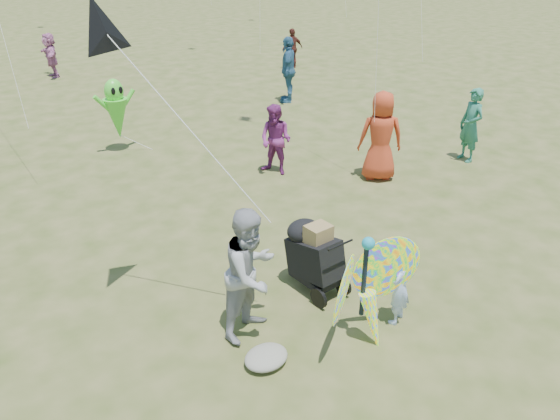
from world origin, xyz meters
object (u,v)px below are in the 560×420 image
at_px(butterfly_kite, 368,292).
at_px(jogging_stroller, 313,253).
at_px(child_girl, 400,287).
at_px(crowd_a, 381,136).
at_px(crowd_c, 288,70).
at_px(crowd_e, 276,140).
at_px(adult_man, 251,273).
at_px(alien_kite, 117,112).
at_px(crowd_j, 51,55).
at_px(crowd_f, 471,125).
at_px(crowd_h, 292,48).

bearing_deg(butterfly_kite, jogging_stroller, 78.45).
xyz_separation_m(child_girl, jogging_stroller, (-0.37, 1.28, 0.07)).
height_order(crowd_a, jogging_stroller, crowd_a).
height_order(crowd_c, crowd_e, crowd_c).
height_order(crowd_c, butterfly_kite, crowd_c).
xyz_separation_m(adult_man, crowd_a, (5.08, 2.30, 0.05)).
relative_size(crowd_a, alien_kite, 1.08).
xyz_separation_m(crowd_a, jogging_stroller, (-3.83, -2.11, -0.32)).
bearing_deg(crowd_c, jogging_stroller, 6.49).
bearing_deg(crowd_j, child_girl, 3.48).
bearing_deg(alien_kite, crowd_j, 80.70).
bearing_deg(crowd_f, crowd_e, -103.06).
bearing_deg(butterfly_kite, alien_kite, 86.00).
bearing_deg(crowd_a, alien_kite, -15.36).
bearing_deg(crowd_e, jogging_stroller, -52.74).
xyz_separation_m(crowd_a, crowd_j, (-2.08, 13.71, -0.16)).
bearing_deg(crowd_j, crowd_h, 68.29).
distance_m(crowd_f, alien_kite, 8.13).
height_order(crowd_j, alien_kite, alien_kite).
distance_m(crowd_a, crowd_f, 2.45).
relative_size(crowd_a, crowd_c, 0.96).
distance_m(crowd_c, alien_kite, 5.94).
relative_size(crowd_c, alien_kite, 1.13).
height_order(crowd_c, crowd_h, crowd_c).
bearing_deg(crowd_h, alien_kite, 35.83).
distance_m(jogging_stroller, alien_kite, 7.15).
xyz_separation_m(crowd_f, crowd_h, (3.23, 9.91, -0.10)).
distance_m(crowd_c, crowd_j, 9.11).
distance_m(crowd_f, crowd_h, 10.42).
bearing_deg(crowd_j, crowd_a, 16.75).
relative_size(adult_man, crowd_a, 0.95).
bearing_deg(alien_kite, child_girl, -89.71).
xyz_separation_m(crowd_j, alien_kite, (-1.42, -8.68, 0.20)).
relative_size(crowd_c, crowd_j, 1.27).
distance_m(crowd_h, butterfly_kite, 15.97).
bearing_deg(adult_man, crowd_e, 30.98).
distance_m(crowd_e, crowd_j, 12.12).
height_order(crowd_a, crowd_e, crowd_a).
bearing_deg(crowd_j, crowd_f, 25.39).
relative_size(adult_man, alien_kite, 1.02).
relative_size(child_girl, alien_kite, 0.63).
bearing_deg(adult_man, child_girl, -50.64).
relative_size(crowd_c, crowd_h, 1.33).
height_order(crowd_j, butterfly_kite, butterfly_kite).
relative_size(crowd_j, alien_kite, 0.89).
height_order(adult_man, butterfly_kite, adult_man).
bearing_deg(crowd_e, alien_kite, -170.17).
bearing_deg(crowd_a, crowd_c, -72.74).
relative_size(crowd_f, butterfly_kite, 0.96).
height_order(child_girl, crowd_h, crowd_h).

